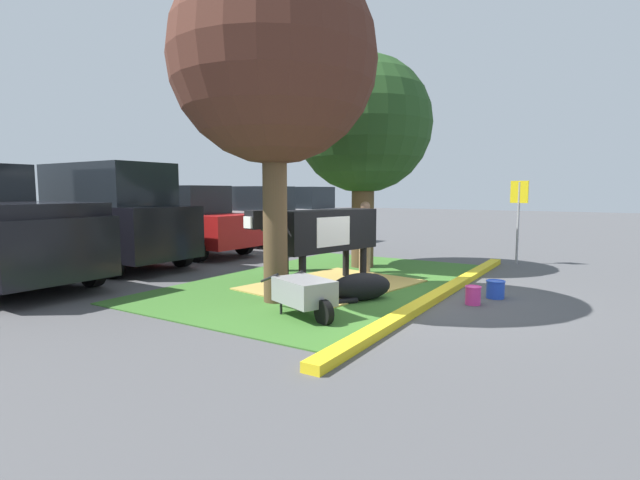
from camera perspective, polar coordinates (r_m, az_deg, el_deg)
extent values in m
plane|color=#4C4C4F|center=(8.62, 9.77, -6.69)|extent=(80.00, 80.00, 0.00)
cube|color=#386B28|center=(9.84, 0.86, -4.96)|extent=(7.57, 4.59, 0.02)
cube|color=yellow|center=(8.84, 14.62, -6.08)|extent=(8.77, 0.24, 0.12)
cube|color=tan|center=(9.37, 1.56, -5.43)|extent=(3.55, 2.90, 0.04)
cylinder|color=brown|center=(7.88, -5.43, 2.49)|extent=(0.40, 0.40, 2.80)
sphere|color=#4C281E|center=(8.14, -5.62, 20.86)|extent=(3.35, 3.35, 3.35)
cylinder|color=brown|center=(11.56, 5.16, 2.38)|extent=(0.54, 0.54, 2.32)
sphere|color=#23471E|center=(11.65, 5.27, 13.72)|extent=(3.25, 3.25, 3.25)
cube|color=black|center=(9.37, 0.73, 1.21)|extent=(2.40, 1.21, 0.80)
cube|color=white|center=(9.27, 0.07, 1.16)|extent=(1.04, 0.91, 0.56)
cylinder|color=black|center=(8.47, -5.60, 1.36)|extent=(0.69, 0.46, 0.58)
cube|color=black|center=(8.26, -7.34, 2.47)|extent=(0.49, 0.35, 0.32)
cube|color=white|center=(8.14, -8.46, 2.13)|extent=(0.16, 0.22, 0.20)
cylinder|color=black|center=(8.70, -2.13, -4.14)|extent=(0.14, 0.14, 0.70)
cylinder|color=black|center=(9.06, -4.23, -3.75)|extent=(0.14, 0.14, 0.70)
cylinder|color=black|center=(9.93, 5.23, -2.90)|extent=(0.14, 0.14, 0.70)
cylinder|color=black|center=(10.25, 3.13, -2.61)|extent=(0.14, 0.14, 0.70)
cylinder|color=black|center=(10.28, 5.43, 0.21)|extent=(0.06, 0.06, 0.70)
ellipsoid|color=black|center=(8.14, 4.98, -5.65)|extent=(1.17, 1.03, 0.48)
cube|color=black|center=(7.88, 1.09, -5.86)|extent=(0.34, 0.33, 0.22)
cube|color=silver|center=(7.84, 0.28, -5.93)|extent=(0.11, 0.12, 0.16)
cylinder|color=black|center=(7.87, 3.29, -7.38)|extent=(0.34, 0.29, 0.10)
cylinder|color=#23478C|center=(11.02, -4.84, -1.79)|extent=(0.26, 0.26, 0.79)
cylinder|color=black|center=(10.95, -4.87, 1.66)|extent=(0.34, 0.34, 0.54)
sphere|color=#8C664C|center=(10.93, -4.88, 3.63)|extent=(0.21, 0.21, 0.21)
cylinder|color=black|center=(11.10, -4.02, 1.86)|extent=(0.09, 0.09, 0.51)
cylinder|color=black|center=(10.80, -5.74, 1.73)|extent=(0.09, 0.09, 0.51)
cylinder|color=#9E7F5B|center=(10.76, 5.42, -1.85)|extent=(0.26, 0.26, 0.83)
cylinder|color=slate|center=(10.69, 5.45, 1.89)|extent=(0.34, 0.34, 0.57)
sphere|color=#8C664C|center=(10.67, 5.47, 4.03)|extent=(0.23, 0.23, 0.23)
cylinder|color=slate|center=(10.55, 6.39, 1.98)|extent=(0.09, 0.09, 0.54)
cylinder|color=slate|center=(10.83, 4.54, 2.10)|extent=(0.09, 0.09, 0.54)
cube|color=gray|center=(7.02, -1.92, -6.16)|extent=(0.90, 1.06, 0.36)
cylinder|color=black|center=(6.67, 0.48, -8.75)|extent=(0.23, 0.37, 0.36)
cylinder|color=black|center=(7.45, -1.77, -7.67)|extent=(0.04, 0.04, 0.24)
cylinder|color=black|center=(7.22, -4.71, -8.12)|extent=(0.04, 0.04, 0.24)
cylinder|color=black|center=(7.65, -3.23, -4.24)|extent=(0.24, 0.50, 0.23)
cylinder|color=black|center=(7.43, -6.12, -4.57)|extent=(0.24, 0.50, 0.23)
cylinder|color=#99999E|center=(13.09, 22.75, 1.87)|extent=(0.06, 0.06, 2.09)
cube|color=yellow|center=(13.06, 22.89, 5.36)|extent=(0.11, 0.44, 0.56)
cylinder|color=#EA3893|center=(8.26, 17.95, -6.40)|extent=(0.25, 0.25, 0.30)
torus|color=#EA3893|center=(8.23, 17.99, -5.38)|extent=(0.27, 0.27, 0.02)
cylinder|color=blue|center=(8.87, 20.38, -5.62)|extent=(0.30, 0.30, 0.30)
torus|color=blue|center=(8.84, 20.41, -4.67)|extent=(0.33, 0.33, 0.02)
cube|color=black|center=(10.18, -32.46, 3.15)|extent=(1.94, 2.73, 0.24)
cylinder|color=black|center=(13.38, -33.59, -1.71)|extent=(0.23, 0.64, 0.64)
cylinder|color=black|center=(10.28, -25.74, -3.34)|extent=(0.23, 0.64, 0.64)
cube|color=black|center=(12.75, -24.03, 1.14)|extent=(1.98, 4.63, 1.20)
cube|color=black|center=(12.71, -24.25, 6.09)|extent=(1.73, 3.23, 1.00)
cylinder|color=black|center=(13.63, -30.71, -1.43)|extent=(0.23, 0.64, 0.64)
cylinder|color=black|center=(14.57, -24.02, -0.69)|extent=(0.23, 0.64, 0.64)
cylinder|color=black|center=(11.05, -23.80, -2.64)|extent=(0.23, 0.64, 0.64)
cylinder|color=black|center=(12.18, -16.31, -1.62)|extent=(0.23, 0.64, 0.64)
cube|color=red|center=(14.48, -15.81, 1.35)|extent=(1.87, 4.43, 0.90)
cube|color=black|center=(14.44, -15.90, 4.72)|extent=(1.62, 2.23, 0.80)
cylinder|color=black|center=(15.09, -21.92, -0.39)|extent=(0.23, 0.64, 0.64)
cylinder|color=black|center=(16.19, -16.71, 0.19)|extent=(0.23, 0.64, 0.64)
cylinder|color=black|center=(12.87, -14.56, -1.18)|extent=(0.23, 0.64, 0.64)
cylinder|color=black|center=(14.13, -9.18, -0.44)|extent=(0.23, 0.64, 0.64)
cube|color=silver|center=(16.29, -7.73, 2.01)|extent=(1.87, 4.43, 0.90)
cube|color=black|center=(16.26, -7.78, 5.00)|extent=(1.62, 2.23, 0.80)
cylinder|color=black|center=(16.67, -13.47, 0.44)|extent=(0.23, 0.64, 0.64)
cylinder|color=black|center=(17.95, -9.31, 0.90)|extent=(0.23, 0.64, 0.64)
cylinder|color=black|center=(14.73, -5.77, -0.13)|extent=(0.23, 0.64, 0.64)
cylinder|color=black|center=(16.17, -1.78, 0.43)|extent=(0.23, 0.64, 0.64)
cube|color=silver|center=(18.12, -2.47, 2.45)|extent=(1.87, 4.43, 0.90)
cube|color=black|center=(18.09, -2.48, 5.14)|extent=(1.62, 2.23, 0.80)
cylinder|color=black|center=(18.33, -7.74, 1.03)|extent=(0.23, 0.64, 0.64)
cylinder|color=black|center=(19.72, -4.33, 1.41)|extent=(0.23, 0.64, 0.64)
cylinder|color=black|center=(16.61, -0.24, 0.58)|extent=(0.23, 0.64, 0.64)
cylinder|color=black|center=(18.14, 2.88, 1.03)|extent=(0.23, 0.64, 0.64)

